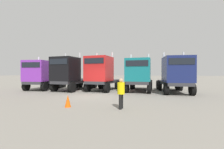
{
  "coord_description": "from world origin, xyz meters",
  "views": [
    {
      "loc": [
        4.55,
        -12.12,
        1.99
      ],
      "look_at": [
        0.69,
        4.84,
        1.8
      ],
      "focal_mm": 24.25,
      "sensor_mm": 36.0,
      "label": 1
    }
  ],
  "objects_px": {
    "semi_truck_purple": "(41,75)",
    "visitor_in_hivis": "(121,91)",
    "semi_truck_black": "(70,74)",
    "traffic_cone_near": "(68,101)",
    "semi_truck_red": "(101,73)",
    "semi_truck_navy": "(176,74)",
    "semi_truck_teal": "(139,75)"
  },
  "relations": [
    {
      "from": "semi_truck_red",
      "to": "traffic_cone_near",
      "type": "relative_size",
      "value": 8.55
    },
    {
      "from": "semi_truck_black",
      "to": "traffic_cone_near",
      "type": "bearing_deg",
      "value": 34.62
    },
    {
      "from": "semi_truck_teal",
      "to": "traffic_cone_near",
      "type": "height_order",
      "value": "semi_truck_teal"
    },
    {
      "from": "semi_truck_black",
      "to": "traffic_cone_near",
      "type": "distance_m",
      "value": 8.42
    },
    {
      "from": "semi_truck_red",
      "to": "visitor_in_hivis",
      "type": "height_order",
      "value": "semi_truck_red"
    },
    {
      "from": "semi_truck_red",
      "to": "visitor_in_hivis",
      "type": "bearing_deg",
      "value": 31.46
    },
    {
      "from": "semi_truck_purple",
      "to": "traffic_cone_near",
      "type": "relative_size",
      "value": 8.33
    },
    {
      "from": "semi_truck_red",
      "to": "semi_truck_teal",
      "type": "distance_m",
      "value": 4.05
    },
    {
      "from": "semi_truck_teal",
      "to": "visitor_in_hivis",
      "type": "xyz_separation_m",
      "value": [
        -0.6,
        -7.9,
        -0.82
      ]
    },
    {
      "from": "semi_truck_navy",
      "to": "semi_truck_teal",
      "type": "bearing_deg",
      "value": -103.18
    },
    {
      "from": "semi_truck_navy",
      "to": "semi_truck_purple",
      "type": "bearing_deg",
      "value": -93.54
    },
    {
      "from": "semi_truck_purple",
      "to": "semi_truck_black",
      "type": "distance_m",
      "value": 3.68
    },
    {
      "from": "semi_truck_red",
      "to": "visitor_in_hivis",
      "type": "xyz_separation_m",
      "value": [
        3.43,
        -7.57,
        -0.98
      ]
    },
    {
      "from": "semi_truck_black",
      "to": "visitor_in_hivis",
      "type": "relative_size",
      "value": 3.94
    },
    {
      "from": "semi_truck_purple",
      "to": "visitor_in_hivis",
      "type": "bearing_deg",
      "value": 51.8
    },
    {
      "from": "semi_truck_teal",
      "to": "traffic_cone_near",
      "type": "xyz_separation_m",
      "value": [
        -3.69,
        -8.15,
        -1.44
      ]
    },
    {
      "from": "semi_truck_purple",
      "to": "visitor_in_hivis",
      "type": "xyz_separation_m",
      "value": [
        10.61,
        -7.14,
        -0.81
      ]
    },
    {
      "from": "semi_truck_purple",
      "to": "semi_truck_navy",
      "type": "distance_m",
      "value": 14.73
    },
    {
      "from": "semi_truck_purple",
      "to": "traffic_cone_near",
      "type": "height_order",
      "value": "semi_truck_purple"
    },
    {
      "from": "semi_truck_navy",
      "to": "semi_truck_red",
      "type": "bearing_deg",
      "value": -96.01
    },
    {
      "from": "semi_truck_black",
      "to": "semi_truck_teal",
      "type": "relative_size",
      "value": 1.09
    },
    {
      "from": "semi_truck_purple",
      "to": "visitor_in_hivis",
      "type": "relative_size",
      "value": 3.49
    },
    {
      "from": "semi_truck_purple",
      "to": "visitor_in_hivis",
      "type": "distance_m",
      "value": 12.81
    },
    {
      "from": "semi_truck_black",
      "to": "semi_truck_purple",
      "type": "bearing_deg",
      "value": -83.88
    },
    {
      "from": "semi_truck_red",
      "to": "semi_truck_black",
      "type": "bearing_deg",
      "value": -75.06
    },
    {
      "from": "semi_truck_teal",
      "to": "visitor_in_hivis",
      "type": "bearing_deg",
      "value": -0.91
    },
    {
      "from": "traffic_cone_near",
      "to": "semi_truck_navy",
      "type": "bearing_deg",
      "value": 46.49
    },
    {
      "from": "semi_truck_navy",
      "to": "traffic_cone_near",
      "type": "xyz_separation_m",
      "value": [
        -7.22,
        -7.6,
        -1.51
      ]
    },
    {
      "from": "semi_truck_black",
      "to": "semi_truck_teal",
      "type": "bearing_deg",
      "value": 103.14
    },
    {
      "from": "semi_truck_purple",
      "to": "semi_truck_red",
      "type": "bearing_deg",
      "value": 89.15
    },
    {
      "from": "semi_truck_teal",
      "to": "traffic_cone_near",
      "type": "distance_m",
      "value": 9.06
    },
    {
      "from": "semi_truck_black",
      "to": "semi_truck_teal",
      "type": "height_order",
      "value": "semi_truck_black"
    }
  ]
}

